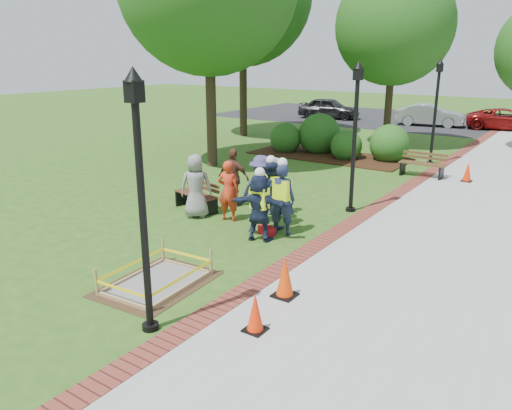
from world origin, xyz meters
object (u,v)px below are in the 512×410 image
Objects in this scene: bench_near at (196,201)px; cone_front at (255,313)px; hivis_worker_c at (271,192)px; hivis_worker_b at (282,197)px; hivis_worker_a at (260,205)px; lamp_near at (141,186)px; wet_concrete_pad at (156,274)px.

bench_near is 7.01m from cone_front.
hivis_worker_c reaches higher than cone_front.
hivis_worker_b is 0.62m from hivis_worker_c.
cone_front is 0.36× the size of hivis_worker_c.
hivis_worker_c is (-0.32, 0.99, 0.04)m from hivis_worker_a.
hivis_worker_c is at bearing 102.10° from lamp_near.
bench_near is 7.06m from lamp_near.
lamp_near reaches higher than wet_concrete_pad.
hivis_worker_c is at bearing -0.66° from bench_near.
hivis_worker_a reaches higher than bench_near.
wet_concrete_pad is 0.57× the size of lamp_near.
lamp_near is at bearing -79.27° from hivis_worker_a.
cone_front is 4.31m from hivis_worker_a.
lamp_near is at bearing -77.90° from hivis_worker_c.
wet_concrete_pad is 3.32m from hivis_worker_a.
bench_near is at bearing 179.34° from hivis_worker_c.
cone_front is 5.32m from hivis_worker_c.
bench_near is at bearing 160.96° from hivis_worker_a.
lamp_near is at bearing -147.93° from cone_front.
wet_concrete_pad is 2.82m from lamp_near.
lamp_near is at bearing -55.45° from bench_near.
lamp_near is at bearing -82.97° from hivis_worker_b.
lamp_near is 2.31× the size of hivis_worker_a.
bench_near is at bearing 124.55° from lamp_near.
wet_concrete_pad is 1.48× the size of bench_near.
hivis_worker_c is (-0.04, 4.22, 0.72)m from wet_concrete_pad.
wet_concrete_pad is at bearing -97.30° from hivis_worker_b.
bench_near is 3.26m from hivis_worker_b.
hivis_worker_b is 1.03× the size of hivis_worker_c.
hivis_worker_a is at bearing -107.54° from hivis_worker_b.
lamp_near is 5.44m from hivis_worker_b.
cone_front reaches higher than wet_concrete_pad.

